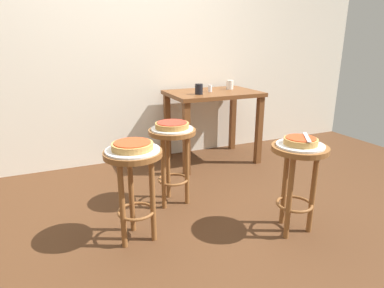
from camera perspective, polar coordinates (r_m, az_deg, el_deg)
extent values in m
plane|color=#4C2D19|center=(2.39, -0.97, -14.75)|extent=(6.00, 6.00, 0.00)
cube|color=silver|center=(3.61, -12.02, 20.64)|extent=(6.00, 0.10, 3.00)
cylinder|color=brown|center=(2.25, 18.12, -0.76)|extent=(0.37, 0.37, 0.03)
cylinder|color=brown|center=(2.44, 15.68, -6.95)|extent=(0.04, 0.04, 0.59)
cylinder|color=brown|center=(2.26, 16.44, -8.98)|extent=(0.04, 0.04, 0.59)
cylinder|color=brown|center=(2.39, 20.10, -7.94)|extent=(0.04, 0.04, 0.59)
torus|color=brown|center=(2.40, 17.22, -9.84)|extent=(0.25, 0.25, 0.02)
cylinder|color=silver|center=(2.25, 18.17, -0.19)|extent=(0.31, 0.31, 0.01)
cylinder|color=tan|center=(2.24, 18.23, 0.44)|extent=(0.22, 0.22, 0.04)
cylinder|color=red|center=(2.23, 18.29, 1.00)|extent=(0.19, 0.19, 0.01)
cylinder|color=brown|center=(2.08, -10.15, -1.65)|extent=(0.37, 0.37, 0.03)
cylinder|color=brown|center=(2.30, -10.43, -8.14)|extent=(0.04, 0.04, 0.59)
cylinder|color=brown|center=(2.13, -11.93, -10.37)|extent=(0.04, 0.04, 0.59)
cylinder|color=brown|center=(2.17, -6.80, -9.54)|extent=(0.04, 0.04, 0.59)
torus|color=brown|center=(2.24, -9.61, -11.34)|extent=(0.25, 0.25, 0.02)
cylinder|color=silver|center=(2.07, -10.19, -1.04)|extent=(0.34, 0.34, 0.01)
cylinder|color=tan|center=(2.06, -10.22, -0.35)|extent=(0.26, 0.26, 0.04)
cylinder|color=red|center=(2.06, -10.26, 0.26)|extent=(0.23, 0.23, 0.01)
cylinder|color=brown|center=(2.55, -3.44, 2.14)|extent=(0.37, 0.37, 0.03)
cylinder|color=brown|center=(2.74, -4.16, -3.56)|extent=(0.04, 0.04, 0.59)
cylinder|color=brown|center=(2.57, -4.94, -5.11)|extent=(0.04, 0.04, 0.59)
cylinder|color=brown|center=(2.63, -0.88, -4.47)|extent=(0.04, 0.04, 0.59)
torus|color=brown|center=(2.68, -3.29, -6.11)|extent=(0.25, 0.25, 0.02)
cylinder|color=silver|center=(2.54, -3.45, 2.65)|extent=(0.32, 0.32, 0.01)
cylinder|color=#B78442|center=(2.53, -3.46, 3.22)|extent=(0.26, 0.26, 0.04)
cylinder|color=red|center=(2.53, -3.47, 3.72)|extent=(0.23, 0.23, 0.01)
cube|color=brown|center=(3.51, 3.60, 8.70)|extent=(0.93, 0.65, 0.04)
cube|color=brown|center=(3.18, -0.96, 0.76)|extent=(0.06, 0.06, 0.72)
cube|color=brown|center=(3.58, 11.46, 2.28)|extent=(0.06, 0.06, 0.72)
cube|color=brown|center=(3.67, -4.27, 2.98)|extent=(0.06, 0.06, 0.72)
cube|color=brown|center=(4.02, 7.02, 4.16)|extent=(0.06, 0.06, 0.72)
cylinder|color=black|center=(3.31, 1.20, 9.45)|extent=(0.08, 0.08, 0.10)
cylinder|color=silver|center=(3.69, 6.54, 10.12)|extent=(0.08, 0.08, 0.10)
cylinder|color=white|center=(3.48, 3.14, 9.54)|extent=(0.04, 0.04, 0.07)
cube|color=silver|center=(2.24, 19.21, 1.10)|extent=(0.14, 0.20, 0.01)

